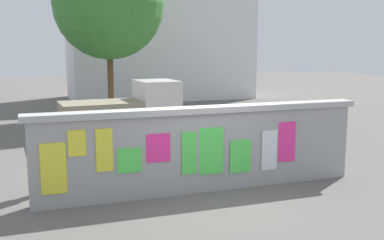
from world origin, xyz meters
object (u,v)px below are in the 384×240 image
at_px(bicycle_near, 112,153).
at_px(bicycle_far, 195,153).
at_px(auto_rickshaw_truck, 127,112).
at_px(motorcycle, 244,133).
at_px(tree_roadside, 109,4).
at_px(person_walking, 45,145).

bearing_deg(bicycle_near, bicycle_far, -19.86).
xyz_separation_m(auto_rickshaw_truck, motorcycle, (2.93, -2.33, -0.44)).
bearing_deg(bicycle_far, tree_roadside, 93.71).
height_order(motorcycle, tree_roadside, tree_roadside).
bearing_deg(tree_roadside, bicycle_far, -86.29).
height_order(motorcycle, bicycle_far, bicycle_far).
distance_m(auto_rickshaw_truck, motorcycle, 3.77).
distance_m(person_walking, tree_roadside, 10.31).
relative_size(auto_rickshaw_truck, tree_roadside, 0.55).
distance_m(bicycle_far, person_walking, 3.59).
xyz_separation_m(motorcycle, tree_roadside, (-2.61, 6.95, 4.09)).
bearing_deg(auto_rickshaw_truck, tree_roadside, 86.15).
bearing_deg(auto_rickshaw_truck, motorcycle, -38.58).
relative_size(motorcycle, person_walking, 1.17).
bearing_deg(tree_roadside, person_walking, -107.49).
distance_m(bicycle_near, person_walking, 2.22).
relative_size(auto_rickshaw_truck, motorcycle, 1.95).
bearing_deg(tree_roadside, motorcycle, -69.39).
height_order(motorcycle, bicycle_near, bicycle_near).
bearing_deg(auto_rickshaw_truck, bicycle_far, -77.38).
bearing_deg(person_walking, tree_roadside, 72.51).
bearing_deg(bicycle_near, motorcycle, 11.73).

